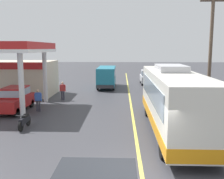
{
  "coord_description": "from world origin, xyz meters",
  "views": [
    {
      "loc": [
        -0.76,
        -9.45,
        4.67
      ],
      "look_at": [
        -1.5,
        10.0,
        1.6
      ],
      "focal_mm": 42.18,
      "sensor_mm": 36.0,
      "label": 1
    }
  ],
  "objects_px": {
    "coach_bus_main": "(173,101)",
    "motorcycle_parked_forecourt": "(25,121)",
    "car_at_pump": "(15,98)",
    "pedestrian_near_pump": "(63,90)",
    "pedestrian_by_shop": "(38,99)",
    "minibus_opposing_lane": "(107,75)",
    "car_trailing_behind_bus": "(147,76)"
  },
  "relations": [
    {
      "from": "coach_bus_main",
      "to": "motorcycle_parked_forecourt",
      "type": "relative_size",
      "value": 6.13
    },
    {
      "from": "car_at_pump",
      "to": "pedestrian_near_pump",
      "type": "height_order",
      "value": "car_at_pump"
    },
    {
      "from": "car_at_pump",
      "to": "pedestrian_by_shop",
      "type": "distance_m",
      "value": 1.75
    },
    {
      "from": "motorcycle_parked_forecourt",
      "to": "minibus_opposing_lane",
      "type": "bearing_deg",
      "value": 76.64
    },
    {
      "from": "coach_bus_main",
      "to": "car_trailing_behind_bus",
      "type": "relative_size",
      "value": 2.63
    },
    {
      "from": "minibus_opposing_lane",
      "to": "pedestrian_by_shop",
      "type": "bearing_deg",
      "value": -109.81
    },
    {
      "from": "car_at_pump",
      "to": "pedestrian_near_pump",
      "type": "distance_m",
      "value": 5.19
    },
    {
      "from": "car_at_pump",
      "to": "minibus_opposing_lane",
      "type": "xyz_separation_m",
      "value": [
        6.14,
        12.23,
        0.46
      ]
    },
    {
      "from": "motorcycle_parked_forecourt",
      "to": "pedestrian_by_shop",
      "type": "height_order",
      "value": "pedestrian_by_shop"
    },
    {
      "from": "car_at_pump",
      "to": "pedestrian_near_pump",
      "type": "relative_size",
      "value": 2.53
    },
    {
      "from": "pedestrian_by_shop",
      "to": "car_trailing_behind_bus",
      "type": "bearing_deg",
      "value": 58.64
    },
    {
      "from": "minibus_opposing_lane",
      "to": "car_trailing_behind_bus",
      "type": "distance_m",
      "value": 6.2
    },
    {
      "from": "coach_bus_main",
      "to": "car_trailing_behind_bus",
      "type": "height_order",
      "value": "coach_bus_main"
    },
    {
      "from": "car_trailing_behind_bus",
      "to": "motorcycle_parked_forecourt",
      "type": "bearing_deg",
      "value": -114.49
    },
    {
      "from": "car_at_pump",
      "to": "pedestrian_by_shop",
      "type": "height_order",
      "value": "car_at_pump"
    },
    {
      "from": "motorcycle_parked_forecourt",
      "to": "car_trailing_behind_bus",
      "type": "relative_size",
      "value": 0.43
    },
    {
      "from": "car_at_pump",
      "to": "minibus_opposing_lane",
      "type": "distance_m",
      "value": 13.69
    },
    {
      "from": "motorcycle_parked_forecourt",
      "to": "pedestrian_by_shop",
      "type": "bearing_deg",
      "value": 96.89
    },
    {
      "from": "pedestrian_by_shop",
      "to": "car_trailing_behind_bus",
      "type": "xyz_separation_m",
      "value": [
        9.52,
        15.63,
        0.08
      ]
    },
    {
      "from": "motorcycle_parked_forecourt",
      "to": "car_trailing_behind_bus",
      "type": "distance_m",
      "value": 21.76
    },
    {
      "from": "car_at_pump",
      "to": "car_trailing_behind_bus",
      "type": "relative_size",
      "value": 1.0
    },
    {
      "from": "minibus_opposing_lane",
      "to": "car_trailing_behind_bus",
      "type": "xyz_separation_m",
      "value": [
        5.14,
        3.45,
        -0.46
      ]
    },
    {
      "from": "coach_bus_main",
      "to": "car_trailing_behind_bus",
      "type": "distance_m",
      "value": 19.94
    },
    {
      "from": "pedestrian_by_shop",
      "to": "car_trailing_behind_bus",
      "type": "distance_m",
      "value": 18.3
    },
    {
      "from": "motorcycle_parked_forecourt",
      "to": "car_at_pump",
      "type": "bearing_deg",
      "value": 118.68
    },
    {
      "from": "coach_bus_main",
      "to": "car_at_pump",
      "type": "height_order",
      "value": "coach_bus_main"
    },
    {
      "from": "coach_bus_main",
      "to": "minibus_opposing_lane",
      "type": "xyz_separation_m",
      "value": [
        -4.71,
        16.47,
        -0.25
      ]
    },
    {
      "from": "coach_bus_main",
      "to": "pedestrian_near_pump",
      "type": "xyz_separation_m",
      "value": [
        -8.27,
        8.75,
        -0.79
      ]
    },
    {
      "from": "pedestrian_near_pump",
      "to": "pedestrian_by_shop",
      "type": "bearing_deg",
      "value": -100.56
    },
    {
      "from": "motorcycle_parked_forecourt",
      "to": "car_trailing_behind_bus",
      "type": "height_order",
      "value": "car_trailing_behind_bus"
    },
    {
      "from": "car_trailing_behind_bus",
      "to": "pedestrian_by_shop",
      "type": "bearing_deg",
      "value": -121.36
    },
    {
      "from": "pedestrian_near_pump",
      "to": "car_trailing_behind_bus",
      "type": "xyz_separation_m",
      "value": [
        8.69,
        11.17,
        0.08
      ]
    }
  ]
}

